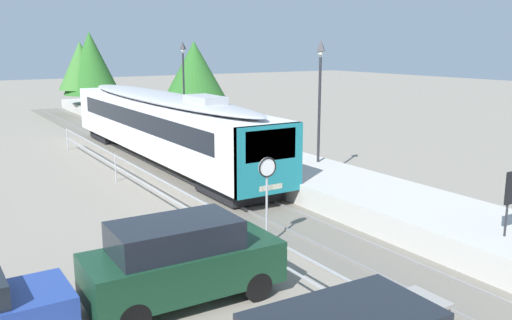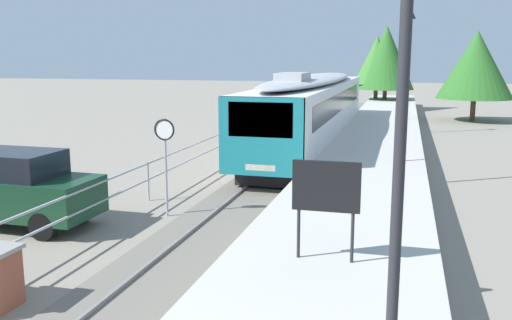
{
  "view_description": "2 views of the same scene",
  "coord_description": "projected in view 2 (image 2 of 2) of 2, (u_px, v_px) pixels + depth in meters",
  "views": [
    {
      "loc": [
        -10.51,
        -2.45,
        6.0
      ],
      "look_at": [
        0.0,
        14.38,
        1.8
      ],
      "focal_mm": 38.1,
      "sensor_mm": 36.0,
      "label": 1
    },
    {
      "loc": [
        4.44,
        -3.51,
        4.46
      ],
      "look_at": [
        0.4,
        11.38,
        1.6
      ],
      "focal_mm": 38.68,
      "sensor_mm": 36.0,
      "label": 2
    }
  ],
  "objects": [
    {
      "name": "tree_distant_left",
      "position": [
        476.0,
        65.0,
        38.78
      ],
      "size": [
        5.27,
        5.27,
        6.36
      ],
      "color": "brown",
      "rests_on": "ground"
    },
    {
      "name": "track_rails",
      "position": [
        306.0,
        153.0,
        26.15
      ],
      "size": [
        3.2,
        60.0,
        0.14
      ],
      "color": "#6B665B",
      "rests_on": "ground"
    },
    {
      "name": "station_platform",
      "position": [
        376.0,
        147.0,
        25.24
      ],
      "size": [
        3.9,
        60.0,
        0.9
      ],
      "primitive_type": "cube",
      "color": "#B7B5AD",
      "rests_on": "ground"
    },
    {
      "name": "platform_lamp_near_end",
      "position": [
        405.0,
        41.0,
        5.22
      ],
      "size": [
        0.34,
        0.34,
        5.35
      ],
      "color": "#232328",
      "rests_on": "station_platform"
    },
    {
      "name": "platform_notice_board",
      "position": [
        326.0,
        190.0,
        9.65
      ],
      "size": [
        1.2,
        0.08,
        1.8
      ],
      "color": "#232328",
      "rests_on": "station_platform"
    },
    {
      "name": "platform_lamp_far_end",
      "position": [
        407.0,
        55.0,
        32.15
      ],
      "size": [
        0.34,
        0.34,
        5.35
      ],
      "color": "#232328",
      "rests_on": "station_platform"
    },
    {
      "name": "tree_behind_carpark",
      "position": [
        377.0,
        60.0,
        47.78
      ],
      "size": [
        3.91,
        3.91,
        6.35
      ],
      "color": "brown",
      "rests_on": "ground"
    },
    {
      "name": "parked_suv_dark_green",
      "position": [
        11.0,
        187.0,
        14.73
      ],
      "size": [
        4.63,
        1.97,
        2.04
      ],
      "color": "#143823",
      "rests_on": "ground"
    },
    {
      "name": "carpark_fence",
      "position": [
        148.0,
        173.0,
        17.35
      ],
      "size": [
        0.06,
        36.06,
        1.25
      ],
      "color": "#9EA0A5",
      "rests_on": "ground"
    },
    {
      "name": "speed_limit_sign",
      "position": [
        165.0,
        143.0,
        15.41
      ],
      "size": [
        0.61,
        0.1,
        2.81
      ],
      "color": "#9EA0A5",
      "rests_on": "ground"
    },
    {
      "name": "ground_plane",
      "position": [
        246.0,
        151.0,
        26.93
      ],
      "size": [
        160.0,
        160.0,
        0.0
      ],
      "primitive_type": "plane",
      "color": "gray"
    },
    {
      "name": "platform_lamp_mid_platform",
      "position": [
        407.0,
        53.0,
        18.68
      ],
      "size": [
        0.34,
        0.34,
        5.35
      ],
      "color": "#232328",
      "rests_on": "station_platform"
    },
    {
      "name": "commuter_train",
      "position": [
        313.0,
        105.0,
        27.25
      ],
      "size": [
        2.82,
        20.58,
        3.74
      ],
      "color": "silver",
      "rests_on": "track_rails"
    },
    {
      "name": "tree_behind_station_far",
      "position": [
        386.0,
        58.0,
        47.26
      ],
      "size": [
        4.85,
        4.85,
        7.17
      ],
      "color": "brown",
      "rests_on": "ground"
    }
  ]
}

